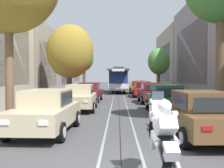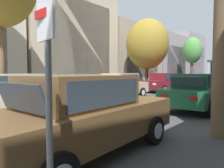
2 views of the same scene
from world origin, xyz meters
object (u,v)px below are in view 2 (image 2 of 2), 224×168
object	(u,v)px
parked_car_beige_second_left	(119,86)
parked_car_maroon_mid_left	(162,82)
parked_car_beige_near_left	(10,93)
parked_car_green_second_right	(197,91)
parked_car_brown_near_right	(83,114)
street_tree_kerb_left_mid	(192,51)
street_sign_post	(48,83)
street_tree_kerb_left_second	(147,44)

from	to	relation	value
parked_car_beige_second_left	parked_car_maroon_mid_left	xyz separation A→B (m)	(-0.06, 5.89, 0.00)
parked_car_beige_near_left	parked_car_green_second_right	world-z (taller)	same
parked_car_beige_second_left	parked_car_brown_near_right	xyz separation A→B (m)	(5.05, -7.35, 0.00)
parked_car_brown_near_right	parked_car_green_second_right	xyz separation A→B (m)	(0.04, 6.51, 0.00)
parked_car_green_second_right	street_tree_kerb_left_mid	size ratio (longest dim) A/B	0.69
parked_car_brown_near_right	street_sign_post	xyz separation A→B (m)	(1.48, -1.69, 0.74)
parked_car_green_second_right	street_tree_kerb_left_mid	bearing A→B (deg)	110.67
parked_car_green_second_right	street_sign_post	distance (m)	8.35
parked_car_maroon_mid_left	street_tree_kerb_left_mid	world-z (taller)	street_tree_kerb_left_mid
parked_car_brown_near_right	parked_car_beige_second_left	bearing A→B (deg)	124.48
street_tree_kerb_left_second	street_tree_kerb_left_mid	bearing A→B (deg)	91.68
parked_car_green_second_right	parked_car_maroon_mid_left	bearing A→B (deg)	127.44
parked_car_maroon_mid_left	parked_car_green_second_right	world-z (taller)	same
street_sign_post	parked_car_beige_near_left	bearing A→B (deg)	160.13
street_sign_post	parked_car_maroon_mid_left	bearing A→B (deg)	113.81
parked_car_beige_near_left	parked_car_green_second_right	xyz separation A→B (m)	(5.38, 5.73, 0.00)
street_tree_kerb_left_second	parked_car_maroon_mid_left	bearing A→B (deg)	-3.78
parked_car_beige_near_left	street_sign_post	bearing A→B (deg)	-19.87
parked_car_brown_near_right	street_tree_kerb_left_second	bearing A→B (deg)	116.75
street_sign_post	parked_car_green_second_right	bearing A→B (deg)	99.93
parked_car_beige_second_left	street_tree_kerb_left_second	world-z (taller)	street_tree_kerb_left_second
parked_car_beige_second_left	street_tree_kerb_left_second	bearing A→B (deg)	105.65
parked_car_green_second_right	street_tree_kerb_left_second	size ratio (longest dim) A/B	0.68
parked_car_maroon_mid_left	street_tree_kerb_left_mid	size ratio (longest dim) A/B	0.69
parked_car_beige_second_left	street_tree_kerb_left_second	xyz separation A→B (m)	(-1.68, 5.99, 3.37)
street_tree_kerb_left_second	street_tree_kerb_left_mid	xyz separation A→B (m)	(-0.35, 12.04, 0.36)
parked_car_maroon_mid_left	street_tree_kerb_left_second	world-z (taller)	street_tree_kerb_left_second
parked_car_green_second_right	street_tree_kerb_left_mid	world-z (taller)	street_tree_kerb_left_mid
parked_car_beige_second_left	parked_car_brown_near_right	world-z (taller)	same
parked_car_beige_near_left	street_tree_kerb_left_second	size ratio (longest dim) A/B	0.68
street_tree_kerb_left_second	street_tree_kerb_left_mid	world-z (taller)	street_tree_kerb_left_second
street_tree_kerb_left_mid	parked_car_green_second_right	bearing A→B (deg)	-69.33
parked_car_brown_near_right	street_tree_kerb_left_second	xyz separation A→B (m)	(-6.73, 13.34, 3.37)
parked_car_beige_second_left	parked_car_brown_near_right	size ratio (longest dim) A/B	1.00
parked_car_beige_near_left	parked_car_maroon_mid_left	world-z (taller)	same
parked_car_beige_near_left	parked_car_brown_near_right	bearing A→B (deg)	-8.22
parked_car_brown_near_right	parked_car_green_second_right	size ratio (longest dim) A/B	1.00
parked_car_beige_second_left	street_sign_post	world-z (taller)	street_sign_post
parked_car_brown_near_right	street_tree_kerb_left_second	distance (m)	15.32
parked_car_beige_near_left	street_sign_post	distance (m)	7.28
parked_car_beige_second_left	parked_car_green_second_right	xyz separation A→B (m)	(5.09, -0.84, 0.00)
parked_car_green_second_right	street_sign_post	world-z (taller)	street_sign_post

